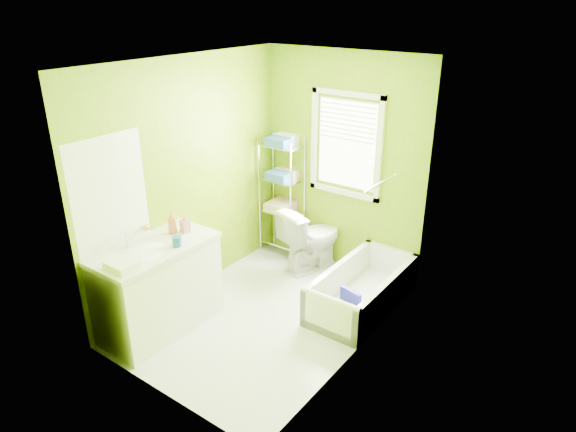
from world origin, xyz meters
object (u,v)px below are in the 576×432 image
Objects in this scene: toilet at (311,238)px; wire_shelf_unit at (283,184)px; vanity at (158,285)px; bathtub at (360,295)px.

wire_shelf_unit is (-0.54, 0.15, 0.55)m from toilet.
vanity is (-0.54, -1.94, 0.09)m from toilet.
bathtub is at bearing 172.10° from toilet.
toilet is at bearing 154.96° from bathtub.
toilet is at bearing 74.34° from vanity.
bathtub is 1.05m from toilet.
bathtub is 2.13m from vanity.
vanity reaches higher than toilet.
toilet is 0.78m from wire_shelf_unit.
wire_shelf_unit is (0.00, 2.09, 0.46)m from vanity.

